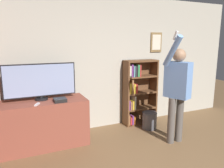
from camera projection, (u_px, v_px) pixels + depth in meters
wall_back at (108, 63)px, 4.52m from camera, size 6.29×0.09×2.70m
tv_ledge at (43, 123)px, 3.76m from camera, size 1.47×0.63×0.81m
television at (40, 81)px, 3.68m from camera, size 1.18×0.22×0.62m
game_console at (60, 100)px, 3.63m from camera, size 0.20×0.19×0.06m
remote_loose at (37, 104)px, 3.44m from camera, size 0.10×0.14×0.02m
bookshelf at (137, 92)px, 4.73m from camera, size 0.74×0.28×1.40m
person at (177, 87)px, 3.78m from camera, size 0.57×0.55×1.95m
waste_bin at (149, 120)px, 4.54m from camera, size 0.30×0.30×0.35m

